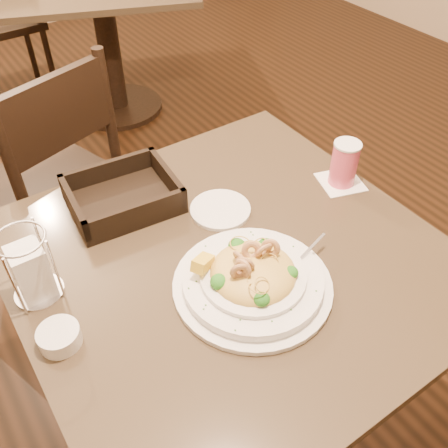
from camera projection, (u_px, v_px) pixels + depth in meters
ground at (228, 414)px, 1.60m from camera, size 7.00×7.00×0.00m
main_table at (228, 319)px, 1.26m from camera, size 0.90×0.90×0.74m
background_table at (105, 25)px, 2.67m from camera, size 1.16×1.16×0.74m
dining_chair_near at (53, 180)px, 1.69m from camera, size 0.53×0.53×0.93m
pasta_bowl at (252, 277)px, 1.01m from camera, size 0.36×0.33×0.11m
drink_glass at (344, 164)px, 1.25m from camera, size 0.13×0.13×0.12m
bread_basket at (123, 197)px, 1.21m from camera, size 0.27×0.23×0.07m
napkin_caddy at (31, 270)px, 0.98m from camera, size 0.10×0.10×0.16m
side_plate at (220, 210)px, 1.21m from camera, size 0.16×0.16×0.01m
butter_ramekin at (59, 337)px, 0.92m from camera, size 0.09×0.09×0.03m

